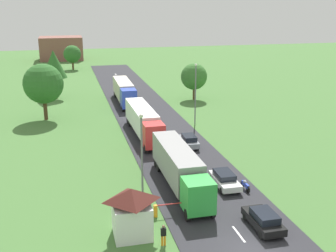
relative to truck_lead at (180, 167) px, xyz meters
The scene contains 20 objects.
ground_plane 11.78m from the truck_lead, 79.24° to the right, with size 280.00×280.00×0.00m, color #477538.
road 13.47m from the truck_lead, 80.64° to the left, with size 10.00×140.00×0.06m, color #2B2B30.
lane_marking_centre 8.55m from the truck_lead, 74.88° to the left, with size 0.16×119.60×0.01m.
truck_lead is the anchor object (origin of this frame).
truck_second 16.96m from the truck_lead, 91.11° to the left, with size 2.65×14.52×3.63m.
truck_third 36.67m from the truck_lead, 90.11° to the left, with size 2.66×13.89×3.66m.
car_lead 10.12m from the truck_lead, 64.25° to the right, with size 1.92×4.32×1.48m.
car_second 4.57m from the truck_lead, 11.54° to the right, with size 1.97×4.50×1.42m.
car_third 11.94m from the truck_lead, 69.19° to the left, with size 1.92×4.21×1.52m.
motorcycle_courier 6.46m from the truck_lead, 19.51° to the right, with size 0.28×1.94×0.91m.
guard_booth 9.53m from the truck_lead, 127.36° to the right, with size 3.21×3.10×3.93m.
barrier_gate 5.91m from the truck_lead, 117.51° to the right, with size 4.64×0.28×1.05m.
person_lead 10.24m from the truck_lead, 111.84° to the right, with size 0.38×0.22×1.66m.
lamppost_lead 4.79m from the truck_lead, 157.60° to the right, with size 0.36×0.36×8.00m.
lamppost_second 22.39m from the truck_lead, 68.87° to the left, with size 0.36×0.36×8.86m.
tree_oak 78.27m from the truck_lead, 95.70° to the left, with size 4.53×4.53×6.34m.
tree_birch 31.53m from the truck_lead, 114.88° to the left, with size 5.93×5.93×8.49m.
tree_maple 38.45m from the truck_lead, 70.85° to the left, with size 4.75×4.75×6.61m.
tree_pine 44.83m from the truck_lead, 105.34° to the left, with size 4.51×4.51×8.85m.
distant_building 99.63m from the truck_lead, 96.08° to the left, with size 12.65×9.97×6.93m, color brown.
Camera 1 is at (-12.14, -24.70, 17.20)m, focal length 45.28 mm.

